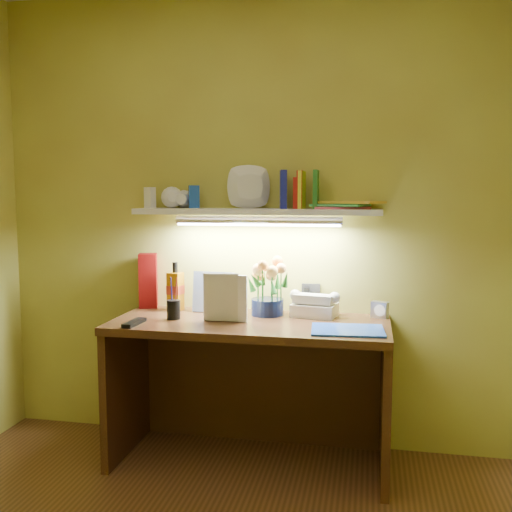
{
  "coord_description": "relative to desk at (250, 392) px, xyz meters",
  "views": [
    {
      "loc": [
        0.59,
        -1.58,
        1.38
      ],
      "look_at": [
        0.0,
        1.35,
        1.07
      ],
      "focal_mm": 40.0,
      "sensor_mm": 36.0,
      "label": 1
    }
  ],
  "objects": [
    {
      "name": "desk_book_a",
      "position": [
        -0.23,
        -0.04,
        0.5
      ],
      "size": [
        0.18,
        0.03,
        0.25
      ],
      "primitive_type": "imported",
      "rotation": [
        0.0,
        0.0,
        -0.01
      ],
      "color": "beige",
      "rests_on": "desk"
    },
    {
      "name": "pen_cup",
      "position": [
        -0.39,
        -0.04,
        0.46
      ],
      "size": [
        0.09,
        0.09,
        0.17
      ],
      "primitive_type": "cylinder",
      "rotation": [
        0.0,
        0.0,
        -0.37
      ],
      "color": "black",
      "rests_on": "desk"
    },
    {
      "name": "desk",
      "position": [
        0.0,
        0.0,
        0.0
      ],
      "size": [
        1.4,
        0.6,
        0.75
      ],
      "primitive_type": "cube",
      "color": "#3A190F",
      "rests_on": "ground"
    },
    {
      "name": "desk_clock",
      "position": [
        0.65,
        0.21,
        0.42
      ],
      "size": [
        0.09,
        0.07,
        0.09
      ],
      "primitive_type": "cube",
      "rotation": [
        0.0,
        0.0,
        -0.39
      ],
      "color": "#AEAEB3",
      "rests_on": "desk"
    },
    {
      "name": "art_card",
      "position": [
        -0.24,
        0.18,
        0.49
      ],
      "size": [
        0.22,
        0.06,
        0.22
      ],
      "primitive_type": null,
      "rotation": [
        0.0,
        0.0,
        -0.07
      ],
      "color": "white",
      "rests_on": "desk"
    },
    {
      "name": "blue_folder",
      "position": [
        0.5,
        -0.12,
        0.38
      ],
      "size": [
        0.35,
        0.27,
        0.01
      ],
      "primitive_type": "cube",
      "rotation": [
        0.0,
        0.0,
        0.08
      ],
      "color": "blue",
      "rests_on": "desk"
    },
    {
      "name": "tv_remote",
      "position": [
        -0.54,
        -0.2,
        0.38
      ],
      "size": [
        0.06,
        0.18,
        0.02
      ],
      "primitive_type": "cube",
      "rotation": [
        0.0,
        0.0,
        -0.07
      ],
      "color": "black",
      "rests_on": "desk"
    },
    {
      "name": "flower_bouquet",
      "position": [
        0.06,
        0.16,
        0.53
      ],
      "size": [
        0.24,
        0.24,
        0.3
      ],
      "primitive_type": null,
      "rotation": [
        0.0,
        0.0,
        0.27
      ],
      "color": "#0C1533",
      "rests_on": "desk"
    },
    {
      "name": "wall_shelf",
      "position": [
        0.01,
        0.18,
        0.96
      ],
      "size": [
        1.32,
        0.35,
        0.23
      ],
      "color": "white",
      "rests_on": "ground"
    },
    {
      "name": "desk_book_b",
      "position": [
        -0.18,
        -0.01,
        0.49
      ],
      "size": [
        0.17,
        0.05,
        0.24
      ],
      "primitive_type": "imported",
      "rotation": [
        0.0,
        0.0,
        -0.21
      ],
      "color": "white",
      "rests_on": "desk"
    },
    {
      "name": "telephone",
      "position": [
        0.31,
        0.18,
        0.44
      ],
      "size": [
        0.25,
        0.21,
        0.14
      ],
      "primitive_type": null,
      "rotation": [
        0.0,
        0.0,
        -0.18
      ],
      "color": "beige",
      "rests_on": "desk"
    },
    {
      "name": "whisky_box",
      "position": [
        -0.64,
        0.24,
        0.53
      ],
      "size": [
        0.12,
        0.12,
        0.31
      ],
      "primitive_type": "cube",
      "rotation": [
        0.0,
        0.0,
        0.3
      ],
      "color": "#5A0705",
      "rests_on": "desk"
    },
    {
      "name": "whisky_bottle",
      "position": [
        -0.46,
        0.19,
        0.51
      ],
      "size": [
        0.08,
        0.08,
        0.27
      ],
      "primitive_type": null,
      "rotation": [
        0.0,
        0.0,
        -0.19
      ],
      "color": "#A16106",
      "rests_on": "desk"
    }
  ]
}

